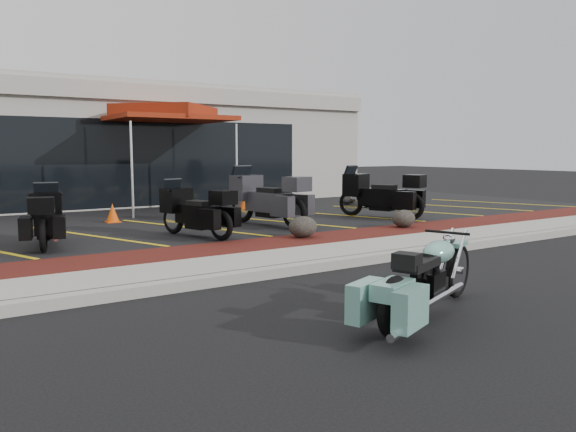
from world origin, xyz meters
TOP-DOWN VIEW (x-y plane):
  - ground at (0.00, 0.00)m, footprint 90.00×90.00m
  - curb at (0.00, 0.90)m, footprint 24.00×0.25m
  - sidewalk at (0.00, 1.60)m, footprint 24.00×1.20m
  - mulch_bed at (0.00, 2.80)m, footprint 24.00×1.20m
  - upper_lot at (0.00, 8.20)m, footprint 26.00×9.60m
  - dealership_building at (0.00, 14.47)m, footprint 18.00×8.16m
  - boulder_mid at (1.29, 2.97)m, footprint 0.60×0.50m
  - boulder_right at (4.03, 2.96)m, footprint 0.56×0.47m
  - hero_cruiser at (0.65, -1.42)m, footprint 2.73×1.60m
  - touring_black_front at (-3.02, 5.40)m, footprint 1.16×2.06m
  - touring_black_mid at (-0.66, 4.92)m, footprint 1.32×2.12m
  - touring_grey at (1.46, 5.80)m, footprint 1.42×2.51m
  - touring_black_rear at (4.52, 5.41)m, footprint 1.71×2.48m
  - traffic_cone at (-1.19, 7.51)m, footprint 0.41×0.41m
  - popup_canopy at (1.02, 9.61)m, footprint 4.11×4.11m

SIDE VIEW (x-z plane):
  - ground at x=0.00m, z-range 0.00..0.00m
  - curb at x=0.00m, z-range 0.00..0.15m
  - sidewalk at x=0.00m, z-range 0.00..0.15m
  - upper_lot at x=0.00m, z-range 0.00..0.15m
  - mulch_bed at x=0.00m, z-range 0.00..0.16m
  - boulder_right at x=4.03m, z-range 0.16..0.56m
  - boulder_mid at x=1.29m, z-range 0.16..0.59m
  - traffic_cone at x=-1.19m, z-range 0.15..0.60m
  - hero_cruiser at x=0.65m, z-range 0.00..0.94m
  - touring_black_front at x=-3.02m, z-range 0.15..1.28m
  - touring_black_mid at x=-0.66m, z-range 0.15..1.30m
  - touring_black_rear at x=4.52m, z-range 0.15..1.50m
  - touring_grey at x=1.46m, z-range 0.15..1.53m
  - dealership_building at x=0.00m, z-range 0.01..4.01m
  - popup_canopy at x=1.02m, z-range 1.38..4.39m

